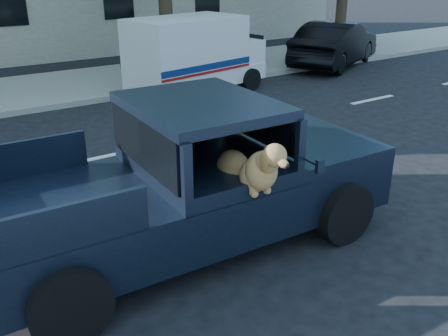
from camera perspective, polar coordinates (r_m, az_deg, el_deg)
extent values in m
plane|color=black|center=(7.01, -5.98, -7.83)|extent=(120.00, 120.00, 0.00)
cube|color=gray|center=(15.24, -22.67, 7.87)|extent=(60.00, 4.00, 0.15)
cylinder|color=#332619|center=(16.91, -6.71, 18.08)|extent=(0.44, 0.44, 4.40)
cube|color=black|center=(6.55, -4.50, -3.51)|extent=(5.51, 2.28, 0.69)
cube|color=black|center=(7.38, 8.86, 3.02)|extent=(1.64, 2.15, 0.17)
cube|color=black|center=(6.22, -2.69, 7.21)|extent=(1.69, 2.06, 0.13)
cube|color=black|center=(6.76, 3.68, 5.23)|extent=(0.33, 1.81, 0.59)
cube|color=black|center=(6.30, 1.23, -2.52)|extent=(0.60, 0.60, 0.40)
cube|color=black|center=(5.86, 10.91, 0.17)|extent=(0.11, 0.06, 0.17)
cube|color=silver|center=(14.38, -3.08, 10.54)|extent=(4.12, 2.43, 0.46)
cube|color=silver|center=(13.98, -4.33, 14.00)|extent=(3.40, 2.30, 1.38)
cube|color=silver|center=(15.30, 1.26, 13.42)|extent=(1.13, 1.83, 0.64)
cube|color=navy|center=(13.41, -1.77, 11.48)|extent=(3.08, 0.60, 0.17)
cube|color=#9E0F0F|center=(13.44, -1.77, 10.86)|extent=(3.08, 0.60, 0.06)
imported|color=black|center=(18.53, 12.59, 13.66)|extent=(3.43, 4.94, 1.54)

